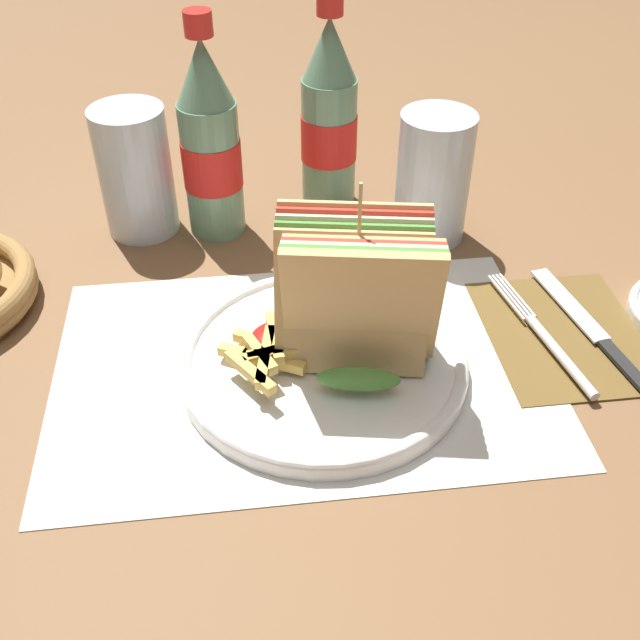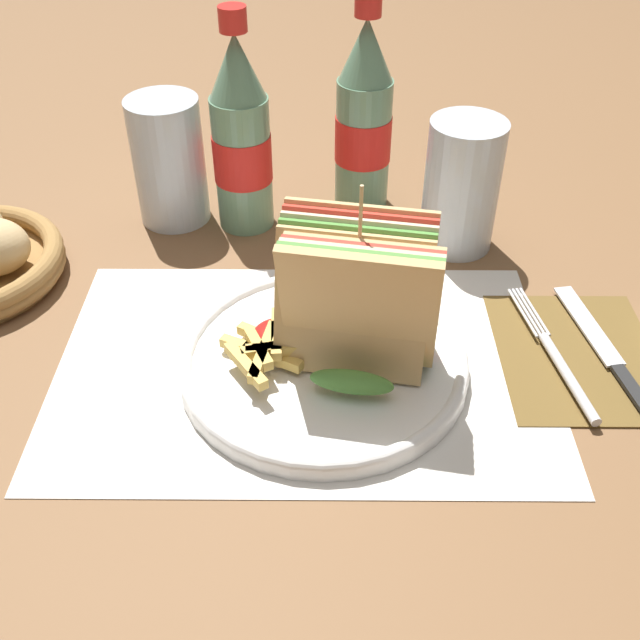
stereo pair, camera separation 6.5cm
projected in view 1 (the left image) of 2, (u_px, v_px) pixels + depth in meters
name	position (u px, v px, depth m)	size (l,w,h in m)	color
ground_plane	(319.00, 350.00, 0.68)	(4.00, 4.00, 0.00)	brown
placemat	(303.00, 367.00, 0.66)	(0.44, 0.29, 0.00)	silver
plate_main	(323.00, 361.00, 0.65)	(0.25, 0.25, 0.02)	white
club_sandwich	(357.00, 297.00, 0.61)	(0.14, 0.11, 0.17)	tan
fries_pile	(267.00, 353.00, 0.63)	(0.09, 0.10, 0.02)	#E0B756
ketchup_blob	(280.00, 338.00, 0.65)	(0.05, 0.04, 0.02)	maroon
napkin	(564.00, 334.00, 0.70)	(0.14, 0.17, 0.00)	brown
fork	(550.00, 342.00, 0.68)	(0.04, 0.18, 0.01)	silver
knife	(593.00, 330.00, 0.69)	(0.05, 0.19, 0.00)	black
coke_bottle_near	(210.00, 145.00, 0.78)	(0.06, 0.06, 0.24)	slate
coke_bottle_far	(329.00, 119.00, 0.83)	(0.06, 0.06, 0.24)	slate
glass_near	(432.00, 185.00, 0.79)	(0.08, 0.08, 0.14)	silver
glass_far	(137.00, 179.00, 0.80)	(0.08, 0.08, 0.14)	silver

